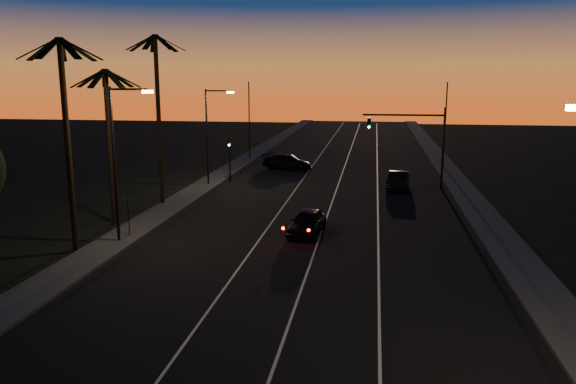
% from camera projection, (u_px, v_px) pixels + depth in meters
% --- Properties ---
extents(road, '(20.00, 170.00, 0.01)m').
position_uv_depth(road, '(322.00, 210.00, 40.86)').
color(road, black).
rests_on(road, ground).
extents(sidewalk_left, '(2.40, 170.00, 0.16)m').
position_uv_depth(sidewalk_left, '(175.00, 204.00, 42.52)').
color(sidewalk_left, '#3A3A37').
rests_on(sidewalk_left, ground).
extents(sidewalk_right, '(2.40, 170.00, 0.16)m').
position_uv_depth(sidewalk_right, '(482.00, 215.00, 39.17)').
color(sidewalk_right, '#3A3A37').
rests_on(sidewalk_right, ground).
extents(lane_stripe_left, '(0.12, 160.00, 0.01)m').
position_uv_depth(lane_stripe_left, '(282.00, 208.00, 41.31)').
color(lane_stripe_left, silver).
rests_on(lane_stripe_left, road).
extents(lane_stripe_mid, '(0.12, 160.00, 0.01)m').
position_uv_depth(lane_stripe_mid, '(329.00, 210.00, 40.78)').
color(lane_stripe_mid, silver).
rests_on(lane_stripe_mid, road).
extents(lane_stripe_right, '(0.12, 160.00, 0.01)m').
position_uv_depth(lane_stripe_right, '(378.00, 212.00, 40.26)').
color(lane_stripe_right, silver).
rests_on(lane_stripe_right, road).
extents(palm_near, '(4.25, 4.16, 11.53)m').
position_uv_depth(palm_near, '(66.00, 124.00, 29.70)').
color(palm_near, black).
rests_on(palm_near, ground).
extents(palm_mid, '(4.25, 4.16, 10.03)m').
position_uv_depth(palm_mid, '(109.00, 129.00, 35.77)').
color(palm_mid, black).
rests_on(palm_mid, ground).
extents(palm_far, '(4.25, 4.16, 12.53)m').
position_uv_depth(palm_far, '(158.00, 103.00, 41.15)').
color(palm_far, black).
rests_on(palm_far, ground).
extents(streetlight_left_near, '(2.55, 0.26, 9.00)m').
position_uv_depth(streetlight_left_near, '(119.00, 153.00, 31.71)').
color(streetlight_left_near, black).
rests_on(streetlight_left_near, ground).
extents(streetlight_left_far, '(2.55, 0.26, 8.50)m').
position_uv_depth(streetlight_left_far, '(210.00, 129.00, 49.19)').
color(streetlight_left_far, black).
rests_on(streetlight_left_far, ground).
extents(street_sign, '(0.70, 0.06, 2.60)m').
position_uv_depth(street_sign, '(128.00, 211.00, 33.43)').
color(street_sign, black).
rests_on(street_sign, ground).
extents(signal_mast, '(7.10, 0.41, 7.00)m').
position_uv_depth(signal_mast, '(416.00, 133.00, 48.51)').
color(signal_mast, black).
rests_on(signal_mast, ground).
extents(signal_post, '(0.28, 0.37, 4.20)m').
position_uv_depth(signal_post, '(230.00, 151.00, 51.37)').
color(signal_post, black).
rests_on(signal_post, ground).
extents(far_pole_left, '(0.14, 0.14, 9.00)m').
position_uv_depth(far_pole_left, '(249.00, 121.00, 65.81)').
color(far_pole_left, black).
rests_on(far_pole_left, ground).
extents(far_pole_right, '(0.14, 0.14, 9.00)m').
position_uv_depth(far_pole_right, '(445.00, 125.00, 59.62)').
color(far_pole_right, black).
rests_on(far_pole_right, ground).
extents(lead_car, '(2.33, 5.12, 1.51)m').
position_uv_depth(lead_car, '(307.00, 222.00, 34.47)').
color(lead_car, black).
rests_on(lead_car, road).
extents(right_car, '(2.19, 4.76, 1.51)m').
position_uv_depth(right_car, '(398.00, 181.00, 48.23)').
color(right_car, black).
rests_on(right_car, road).
extents(cross_car, '(5.77, 3.89, 1.55)m').
position_uv_depth(cross_car, '(287.00, 162.00, 58.89)').
color(cross_car, black).
rests_on(cross_car, road).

